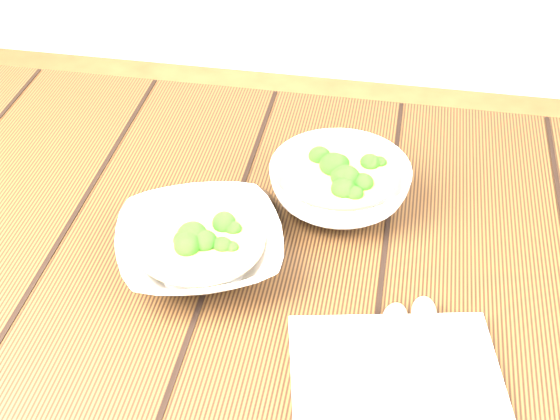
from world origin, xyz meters
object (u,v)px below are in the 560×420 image
trivet (238,209)px  soup_bowl_front (200,246)px  soup_bowl_back (340,183)px  table (236,329)px  napkin (397,382)px

trivet → soup_bowl_front: bearing=-105.5°
trivet → soup_bowl_back: bearing=22.7°
table → trivet: size_ratio=12.20×
soup_bowl_front → trivet: size_ratio=2.55×
table → napkin: (0.21, -0.15, 0.13)m
soup_bowl_front → trivet: 0.10m
table → soup_bowl_front: size_ratio=4.80×
table → soup_bowl_front: bearing=-169.7°
table → napkin: bearing=-35.8°
table → soup_bowl_front: (-0.04, -0.01, 0.15)m
soup_bowl_front → napkin: bearing=-30.4°
soup_bowl_front → soup_bowl_back: soup_bowl_back is taller
table → soup_bowl_front: soup_bowl_front is taller
soup_bowl_back → napkin: bearing=-71.8°
soup_bowl_front → table: bearing=10.3°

